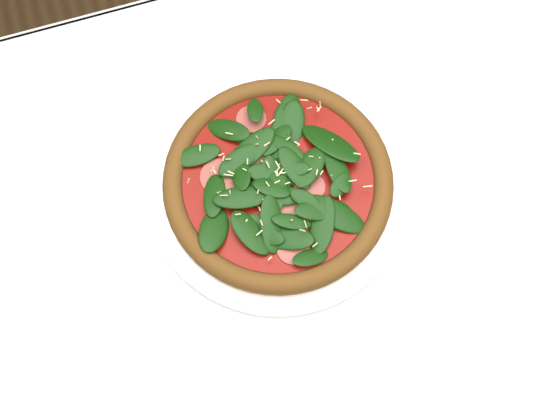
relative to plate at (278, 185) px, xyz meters
name	(u,v)px	position (x,y,z in m)	size (l,w,h in m)	color
ground	(297,307)	(0.04, -0.05, -0.76)	(6.00, 6.00, 0.00)	brown
dining_table	(314,230)	(0.04, -0.05, -0.11)	(1.21, 0.81, 0.75)	white
plate	(278,185)	(0.00, 0.00, 0.00)	(0.35, 0.35, 0.02)	white
pizza	(278,179)	(0.00, 0.00, 0.02)	(0.38, 0.38, 0.04)	#A06226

